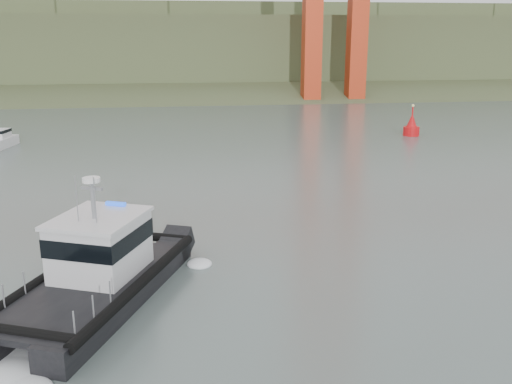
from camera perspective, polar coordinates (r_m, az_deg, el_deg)
The scene contains 5 objects.
ground at distance 26.77m, azimuth 4.77°, elevation -9.44°, with size 400.00×400.00×0.00m, color #485652.
headlands at distance 149.34m, azimuth -6.04°, elevation 13.68°, with size 500.00×105.36×27.12m.
patrol_boat at distance 25.98m, azimuth -15.55°, elevation -7.36°, with size 8.40×12.44×5.68m.
motorboat at distance 64.84m, azimuth -24.26°, elevation 4.71°, with size 2.73×5.55×2.92m.
nav_buoy at distance 68.80m, azimuth 15.29°, elevation 6.30°, with size 1.84×1.84×3.83m.
Camera 1 is at (-5.55, -23.68, 11.20)m, focal length 40.00 mm.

